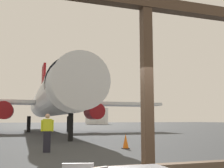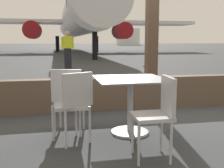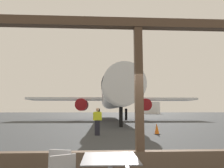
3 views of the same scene
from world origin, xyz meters
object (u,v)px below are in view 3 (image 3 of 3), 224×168
(airplane, at_px, (113,97))
(fuel_storage_tank, at_px, (152,108))
(ground_crew_worker, at_px, (97,121))
(traffic_cone, at_px, (157,129))

(airplane, distance_m, fuel_storage_tank, 60.39)
(fuel_storage_tank, bearing_deg, ground_crew_worker, -106.62)
(traffic_cone, xyz_separation_m, fuel_storage_tank, (18.69, 75.54, 2.29))
(traffic_cone, bearing_deg, ground_crew_worker, -174.37)
(airplane, xyz_separation_m, traffic_cone, (1.86, -18.77, -3.40))
(airplane, height_order, ground_crew_worker, airplane)
(airplane, distance_m, traffic_cone, 19.17)
(traffic_cone, bearing_deg, fuel_storage_tank, 76.10)
(airplane, bearing_deg, ground_crew_worker, -96.27)
(fuel_storage_tank, bearing_deg, airplane, -109.90)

